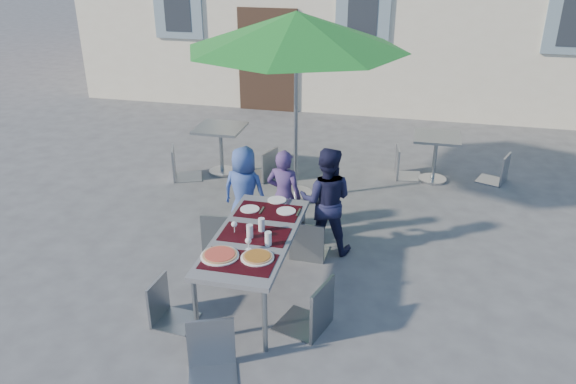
% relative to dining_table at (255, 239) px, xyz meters
% --- Properties ---
extents(ground, '(90.00, 90.00, 0.00)m').
position_rel_dining_table_xyz_m(ground, '(0.30, -0.60, -0.70)').
color(ground, '#4B4B4D').
rests_on(ground, ground).
extents(dining_table, '(0.80, 1.85, 0.76)m').
position_rel_dining_table_xyz_m(dining_table, '(0.00, 0.00, 0.00)').
color(dining_table, '#4D4D52').
rests_on(dining_table, ground).
extents(pizza_near_left, '(0.38, 0.38, 0.03)m').
position_rel_dining_table_xyz_m(pizza_near_left, '(-0.20, -0.50, 0.07)').
color(pizza_near_left, white).
rests_on(pizza_near_left, dining_table).
extents(pizza_near_right, '(0.33, 0.33, 0.03)m').
position_rel_dining_table_xyz_m(pizza_near_right, '(0.16, -0.45, 0.07)').
color(pizza_near_right, white).
rests_on(pizza_near_right, dining_table).
extents(glassware, '(0.48, 0.46, 0.15)m').
position_rel_dining_table_xyz_m(glassware, '(0.04, -0.08, 0.13)').
color(glassware, silver).
rests_on(glassware, dining_table).
extents(place_settings, '(0.67, 0.52, 0.01)m').
position_rel_dining_table_xyz_m(place_settings, '(0.01, 0.66, 0.06)').
color(place_settings, white).
rests_on(place_settings, dining_table).
extents(child_0, '(0.62, 0.44, 1.20)m').
position_rel_dining_table_xyz_m(child_0, '(-0.52, 1.32, -0.10)').
color(child_0, '#38529B').
rests_on(child_0, ground).
extents(child_1, '(0.48, 0.35, 1.23)m').
position_rel_dining_table_xyz_m(child_1, '(0.01, 1.25, -0.08)').
color(child_1, '#4A346A').
rests_on(child_1, ground).
extents(child_2, '(0.68, 0.41, 1.35)m').
position_rel_dining_table_xyz_m(child_2, '(0.57, 1.13, -0.02)').
color(child_2, '#1A1A39').
rests_on(child_2, ground).
extents(chair_0, '(0.47, 0.47, 0.97)m').
position_rel_dining_table_xyz_m(chair_0, '(-0.71, 0.85, -0.13)').
color(chair_0, gray).
rests_on(chair_0, ground).
extents(chair_1, '(0.48, 0.48, 0.88)m').
position_rel_dining_table_xyz_m(chair_1, '(-0.17, 1.08, -0.18)').
color(chair_1, gray).
rests_on(chair_1, ground).
extents(chair_2, '(0.43, 0.44, 0.96)m').
position_rel_dining_table_xyz_m(chair_2, '(0.40, 0.89, -0.14)').
color(chair_2, gray).
rests_on(chair_2, ground).
extents(chair_3, '(0.42, 0.42, 0.88)m').
position_rel_dining_table_xyz_m(chair_3, '(-0.75, -0.64, -0.19)').
color(chair_3, gray).
rests_on(chair_3, ground).
extents(chair_4, '(0.58, 0.58, 1.05)m').
position_rel_dining_table_xyz_m(chair_4, '(0.71, -0.44, -0.08)').
color(chair_4, gray).
rests_on(chair_4, ground).
extents(chair_5, '(0.56, 0.56, 0.97)m').
position_rel_dining_table_xyz_m(chair_5, '(-0.04, -1.26, -0.12)').
color(chair_5, gray).
rests_on(chair_5, ground).
extents(patio_umbrella, '(3.03, 3.03, 2.70)m').
position_rel_dining_table_xyz_m(patio_umbrella, '(-0.11, 2.49, 1.74)').
color(patio_umbrella, '#ABAEB3').
rests_on(patio_umbrella, ground).
extents(cafe_table_0, '(0.74, 0.74, 0.80)m').
position_rel_dining_table_xyz_m(cafe_table_0, '(-1.51, 3.19, -0.13)').
color(cafe_table_0, '#ABAEB3').
rests_on(cafe_table_0, ground).
extents(bg_chair_l_0, '(0.58, 0.58, 0.99)m').
position_rel_dining_table_xyz_m(bg_chair_l_0, '(-2.09, 2.84, -0.11)').
color(bg_chair_l_0, '#93989E').
rests_on(bg_chair_l_0, ground).
extents(bg_chair_r_0, '(0.54, 0.54, 0.95)m').
position_rel_dining_table_xyz_m(bg_chair_r_0, '(-0.75, 3.11, -0.14)').
color(bg_chair_r_0, gray).
rests_on(bg_chair_r_0, ground).
extents(cafe_table_1, '(0.71, 0.71, 0.76)m').
position_rel_dining_table_xyz_m(cafe_table_1, '(1.88, 3.65, -0.18)').
color(cafe_table_1, '#ABAEB3').
rests_on(cafe_table_1, ground).
extents(bg_chair_l_1, '(0.48, 0.47, 0.94)m').
position_rel_dining_table_xyz_m(bg_chair_l_1, '(1.41, 3.71, -0.14)').
color(bg_chair_l_1, '#94999F').
rests_on(bg_chair_l_1, ground).
extents(bg_chair_r_1, '(0.52, 0.52, 0.90)m').
position_rel_dining_table_xyz_m(bg_chair_r_1, '(2.89, 3.82, -0.17)').
color(bg_chair_r_1, '#93979F').
rests_on(bg_chair_r_1, ground).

